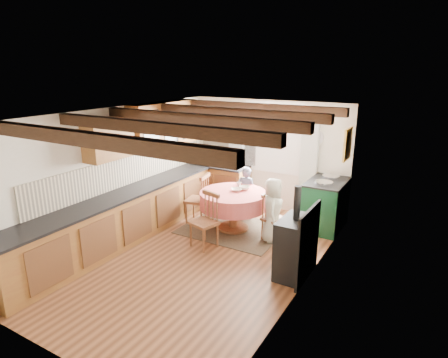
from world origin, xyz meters
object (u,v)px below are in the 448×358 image
Objects in this scene: chair_right at (274,217)px; chair_left at (197,198)px; dining_table at (233,211)px; aga_range at (325,204)px; child_right at (273,210)px; chair_near at (204,221)px; cast_iron_stove at (295,232)px; cup at (239,184)px; child_far at (246,193)px.

chair_left is at bearing 102.36° from chair_right.
aga_range is (1.51, 1.01, 0.10)m from dining_table.
child_right reaches higher than aga_range.
chair_near is 0.83× the size of child_right.
chair_right is at bearing 59.29° from chair_near.
cast_iron_stove is 1.22m from child_right.
chair_right is 8.97× the size of cup.
dining_table is 13.01× the size of cup.
cast_iron_stove reaches higher than chair_near.
chair_right is 0.17m from child_right.
chair_near is 0.92× the size of aga_range.
cup is (-0.92, 0.44, 0.23)m from child_right.
chair_near is at bearing 81.38° from child_far.
dining_table is 0.91m from chair_near.
child_far reaches higher than chair_right.
child_right is (0.90, -0.71, 0.03)m from child_far.
dining_table is 0.83m from chair_left.
child_right reaches higher than dining_table.
chair_near is 10.00× the size of cup.
child_right is at bearing 134.40° from child_far.
child_far is at bearing 84.48° from cup.
aga_range is (0.65, 1.02, 0.05)m from chair_right.
chair_left is 1.02m from child_far.
cup is at bearing 79.94° from chair_right.
chair_right is at bearing 80.55° from chair_left.
cast_iron_stove is at bearing 12.03° from chair_near.
child_right is at bearing 129.15° from cast_iron_stove.
cup is at bearing 101.08° from dining_table.
cast_iron_stove is (1.62, -1.01, 0.33)m from dining_table.
cast_iron_stove reaches higher than chair_left.
child_right is at bearing -25.45° from cup.
child_right reaches higher than child_far.
chair_left is at bearing 68.87° from child_right.
dining_table is at bearing 81.42° from chair_left.
chair_near is at bearing 176.10° from cast_iron_stove.
child_right reaches higher than chair_near.
chair_right is 1.12m from child_far.
chair_near is 1.72m from cast_iron_stove.
chair_right is 0.83× the size of aga_range.
cast_iron_stove is 1.28× the size of child_far.
cup reaches higher than dining_table.
aga_range is 1.60m from child_far.
dining_table is 0.88m from child_right.
cast_iron_stove reaches higher than cup.
chair_right reaches higher than dining_table.
cup is (-0.93, 0.38, 0.38)m from chair_right.
cast_iron_stove is 2.35m from child_far.
cup is at bearing 77.39° from child_far.
chair_near reaches higher than cup.
child_far is (0.78, 0.66, 0.05)m from chair_left.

